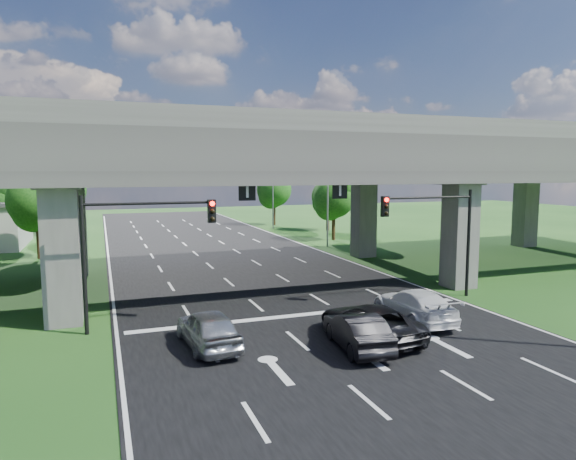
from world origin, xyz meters
TOP-DOWN VIEW (x-y plane):
  - ground at (0.00, 0.00)m, footprint 160.00×160.00m
  - road at (0.00, 10.00)m, footprint 18.00×120.00m
  - overpass at (0.00, 12.00)m, footprint 80.00×15.00m
  - signal_right at (7.82, 3.94)m, footprint 5.76×0.54m
  - signal_left at (-7.82, 3.94)m, footprint 5.76×0.54m
  - streetlight_far at (10.10, 24.00)m, footprint 3.38×0.25m
  - streetlight_beyond at (10.10, 40.00)m, footprint 3.38×0.25m
  - tree_left_near at (-13.95, 26.00)m, footprint 4.50×4.50m
  - tree_left_mid at (-16.95, 34.00)m, footprint 3.91×3.90m
  - tree_left_far at (-12.95, 42.00)m, footprint 4.80×4.80m
  - tree_right_near at (13.05, 28.00)m, footprint 4.20×4.20m
  - tree_right_mid at (16.05, 36.00)m, footprint 3.91×3.90m
  - tree_right_far at (12.05, 44.00)m, footprint 4.50×4.50m
  - car_silver at (-5.40, 0.50)m, footprint 2.17×4.63m
  - car_dark at (0.06, -1.73)m, footprint 2.04×4.50m
  - car_white at (4.36, 0.78)m, footprint 2.27×5.19m
  - car_trailing at (1.11, -0.86)m, footprint 2.88×5.45m

SIDE VIEW (x-z plane):
  - ground at x=0.00m, z-range 0.00..0.00m
  - road at x=0.00m, z-range 0.00..0.03m
  - car_dark at x=0.06m, z-range 0.03..1.46m
  - car_trailing at x=1.11m, z-range 0.03..1.49m
  - car_white at x=4.36m, z-range 0.03..1.52m
  - car_silver at x=-5.40m, z-range 0.03..1.56m
  - tree_left_mid at x=-16.95m, z-range 0.79..7.55m
  - tree_right_mid at x=16.05m, z-range 0.79..7.55m
  - signal_right at x=7.82m, z-range 1.19..7.19m
  - signal_left at x=-7.82m, z-range 1.19..7.19m
  - tree_right_near at x=13.05m, z-range 0.86..8.14m
  - tree_left_near at x=-13.95m, z-range 0.92..8.72m
  - tree_right_far at x=12.05m, z-range 0.92..8.72m
  - tree_left_far at x=-12.95m, z-range 0.98..9.30m
  - streetlight_far at x=10.10m, z-range 0.85..10.85m
  - streetlight_beyond at x=10.10m, z-range 0.85..10.85m
  - overpass at x=0.00m, z-range 2.92..12.92m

